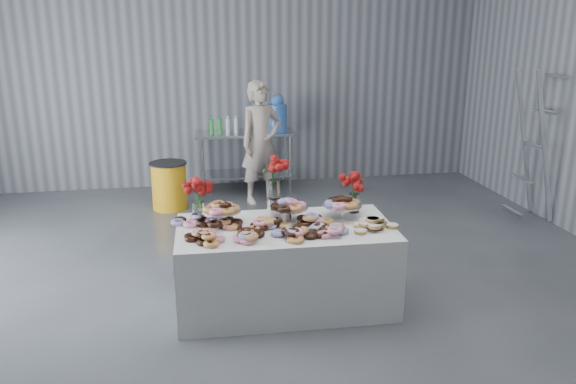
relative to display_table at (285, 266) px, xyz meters
name	(u,v)px	position (x,y,z in m)	size (l,w,h in m)	color
ground	(264,324)	(-0.24, -0.33, -0.38)	(9.00, 9.00, 0.00)	#393B40
display_table	(285,266)	(0.00, 0.00, 0.00)	(1.90, 1.00, 0.75)	silver
prep_table	(245,150)	(0.03, 3.77, 0.24)	(1.50, 0.60, 0.90)	silver
donut_mounds	(286,224)	(0.00, -0.05, 0.42)	(1.80, 0.80, 0.09)	#DB9A50
cake_stand_left	(221,209)	(-0.55, 0.16, 0.52)	(0.36, 0.36, 0.17)	silver
cake_stand_mid	(288,206)	(0.05, 0.15, 0.52)	(0.36, 0.36, 0.17)	silver
cake_stand_right	(342,203)	(0.55, 0.14, 0.52)	(0.36, 0.36, 0.17)	silver
danish_pile	(373,222)	(0.75, -0.17, 0.43)	(0.48, 0.48, 0.11)	white
bouquet_left	(198,190)	(-0.74, 0.27, 0.67)	(0.26, 0.26, 0.42)	white
bouquet_right	(355,182)	(0.71, 0.28, 0.67)	(0.26, 0.26, 0.42)	white
bouquet_center	(274,175)	(-0.04, 0.35, 0.75)	(0.26, 0.26, 0.57)	silver
water_jug	(278,114)	(0.53, 3.77, 0.77)	(0.28, 0.28, 0.55)	#3E7BD6
drink_bottles	(224,125)	(-0.29, 3.67, 0.66)	(0.54, 0.08, 0.27)	#268C33
person	(261,143)	(0.19, 3.12, 0.49)	(0.63, 0.41, 1.72)	#CC8C93
trash_barrel	(169,185)	(-1.11, 3.01, -0.05)	(0.51, 0.51, 0.65)	#EEA214
stepladder	(534,145)	(3.51, 1.77, 0.61)	(0.24, 0.49, 1.97)	silver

